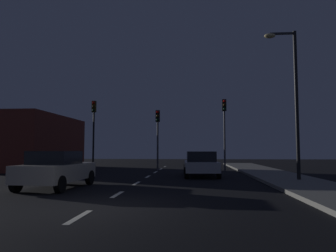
{
  "coord_description": "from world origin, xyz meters",
  "views": [
    {
      "loc": [
        2.69,
        -8.61,
        1.57
      ],
      "look_at": [
        0.87,
        14.29,
        3.31
      ],
      "focal_mm": 34.0,
      "sensor_mm": 36.0,
      "label": 1
    }
  ],
  "objects_px": {
    "traffic_signal_left": "(94,122)",
    "car_adjacent_lane": "(57,169)",
    "traffic_signal_center": "(158,128)",
    "car_stopped_ahead": "(201,164)",
    "street_lamp_right": "(292,91)",
    "traffic_signal_right": "(224,121)"
  },
  "relations": [
    {
      "from": "traffic_signal_right",
      "to": "car_adjacent_lane",
      "type": "xyz_separation_m",
      "value": [
        -8.04,
        -11.44,
        -3.0
      ]
    },
    {
      "from": "traffic_signal_left",
      "to": "traffic_signal_right",
      "type": "bearing_deg",
      "value": -0.0
    },
    {
      "from": "traffic_signal_center",
      "to": "street_lamp_right",
      "type": "height_order",
      "value": "street_lamp_right"
    },
    {
      "from": "street_lamp_right",
      "to": "traffic_signal_center",
      "type": "bearing_deg",
      "value": 132.61
    },
    {
      "from": "traffic_signal_left",
      "to": "traffic_signal_right",
      "type": "distance_m",
      "value": 10.16
    },
    {
      "from": "traffic_signal_center",
      "to": "traffic_signal_right",
      "type": "xyz_separation_m",
      "value": [
        5.1,
        0.0,
        0.51
      ]
    },
    {
      "from": "car_stopped_ahead",
      "to": "car_adjacent_lane",
      "type": "height_order",
      "value": "car_adjacent_lane"
    },
    {
      "from": "traffic_signal_right",
      "to": "traffic_signal_center",
      "type": "bearing_deg",
      "value": -179.98
    },
    {
      "from": "car_adjacent_lane",
      "to": "street_lamp_right",
      "type": "bearing_deg",
      "value": 16.6
    },
    {
      "from": "street_lamp_right",
      "to": "car_adjacent_lane",
      "type": "bearing_deg",
      "value": -163.4
    },
    {
      "from": "car_adjacent_lane",
      "to": "street_lamp_right",
      "type": "distance_m",
      "value": 11.62
    },
    {
      "from": "traffic_signal_right",
      "to": "street_lamp_right",
      "type": "height_order",
      "value": "street_lamp_right"
    },
    {
      "from": "traffic_signal_left",
      "to": "car_adjacent_lane",
      "type": "height_order",
      "value": "traffic_signal_left"
    },
    {
      "from": "car_stopped_ahead",
      "to": "traffic_signal_center",
      "type": "bearing_deg",
      "value": 122.17
    },
    {
      "from": "traffic_signal_center",
      "to": "car_adjacent_lane",
      "type": "xyz_separation_m",
      "value": [
        -2.94,
        -11.43,
        -2.49
      ]
    },
    {
      "from": "traffic_signal_center",
      "to": "car_adjacent_lane",
      "type": "relative_size",
      "value": 1.12
    },
    {
      "from": "traffic_signal_center",
      "to": "traffic_signal_right",
      "type": "height_order",
      "value": "traffic_signal_right"
    },
    {
      "from": "car_adjacent_lane",
      "to": "traffic_signal_left",
      "type": "bearing_deg",
      "value": 100.52
    },
    {
      "from": "traffic_signal_center",
      "to": "car_stopped_ahead",
      "type": "xyz_separation_m",
      "value": [
        3.17,
        -5.04,
        -2.52
      ]
    },
    {
      "from": "traffic_signal_center",
      "to": "street_lamp_right",
      "type": "relative_size",
      "value": 0.62
    },
    {
      "from": "traffic_signal_center",
      "to": "car_adjacent_lane",
      "type": "height_order",
      "value": "traffic_signal_center"
    },
    {
      "from": "traffic_signal_center",
      "to": "traffic_signal_right",
      "type": "bearing_deg",
      "value": 0.02
    }
  ]
}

